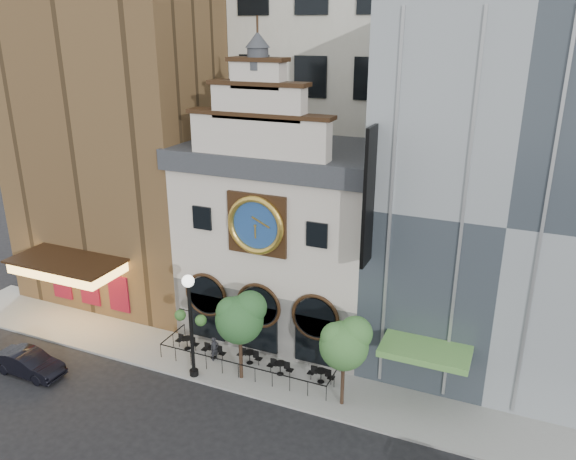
% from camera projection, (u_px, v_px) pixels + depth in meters
% --- Properties ---
extents(ground, '(120.00, 120.00, 0.00)m').
position_uv_depth(ground, '(228.00, 391.00, 31.04)').
color(ground, black).
rests_on(ground, ground).
extents(sidewalk, '(44.00, 5.00, 0.15)m').
position_uv_depth(sidewalk, '(249.00, 367.00, 33.17)').
color(sidewalk, gray).
rests_on(sidewalk, ground).
extents(clock_building, '(12.60, 8.78, 18.65)m').
position_uv_depth(clock_building, '(285.00, 233.00, 35.52)').
color(clock_building, '#605E5B').
rests_on(clock_building, ground).
extents(theater_building, '(14.00, 15.60, 25.00)m').
position_uv_depth(theater_building, '(131.00, 122.00, 40.20)').
color(theater_building, brown).
rests_on(theater_building, ground).
extents(retail_building, '(14.00, 14.40, 20.00)m').
position_uv_depth(retail_building, '(513.00, 195.00, 31.35)').
color(retail_building, gray).
rests_on(retail_building, ground).
extents(office_tower, '(20.00, 16.00, 40.00)m').
position_uv_depth(office_tower, '(351.00, 13.00, 41.49)').
color(office_tower, silver).
rests_on(office_tower, ground).
extents(cafe_railing, '(10.60, 2.60, 0.90)m').
position_uv_depth(cafe_railing, '(249.00, 359.00, 32.99)').
color(cafe_railing, black).
rests_on(cafe_railing, sidewalk).
extents(bistro_0, '(1.58, 0.68, 0.90)m').
position_uv_depth(bistro_0, '(187.00, 342.00, 34.74)').
color(bistro_0, black).
rests_on(bistro_0, sidewalk).
extents(bistro_1, '(1.58, 0.68, 0.90)m').
position_uv_depth(bistro_1, '(214.00, 351.00, 33.78)').
color(bistro_1, black).
rests_on(bistro_1, sidewalk).
extents(bistro_2, '(1.58, 0.68, 0.90)m').
position_uv_depth(bistro_2, '(250.00, 356.00, 33.25)').
color(bistro_2, black).
rests_on(bistro_2, sidewalk).
extents(bistro_3, '(1.58, 0.68, 0.90)m').
position_uv_depth(bistro_3, '(280.00, 367.00, 32.17)').
color(bistro_3, black).
rests_on(bistro_3, sidewalk).
extents(bistro_4, '(1.58, 0.68, 0.90)m').
position_uv_depth(bistro_4, '(321.00, 375.00, 31.46)').
color(bistro_4, black).
rests_on(bistro_4, sidewalk).
extents(car_left, '(4.40, 1.57, 1.45)m').
position_uv_depth(car_left, '(29.00, 363.00, 32.39)').
color(car_left, black).
rests_on(car_left, ground).
extents(pedestrian, '(0.57, 0.65, 1.50)m').
position_uv_depth(pedestrian, '(215.00, 349.00, 33.49)').
color(pedestrian, black).
rests_on(pedestrian, sidewalk).
extents(lamppost, '(2.01, 0.70, 6.30)m').
position_uv_depth(lamppost, '(190.00, 315.00, 30.93)').
color(lamppost, black).
rests_on(lamppost, sidewalk).
extents(tree_left, '(2.78, 2.68, 5.36)m').
position_uv_depth(tree_left, '(240.00, 316.00, 30.73)').
color(tree_left, '#382619').
rests_on(tree_left, sidewalk).
extents(tree_right, '(2.65, 2.55, 5.10)m').
position_uv_depth(tree_right, '(345.00, 342.00, 28.56)').
color(tree_right, '#382619').
rests_on(tree_right, sidewalk).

